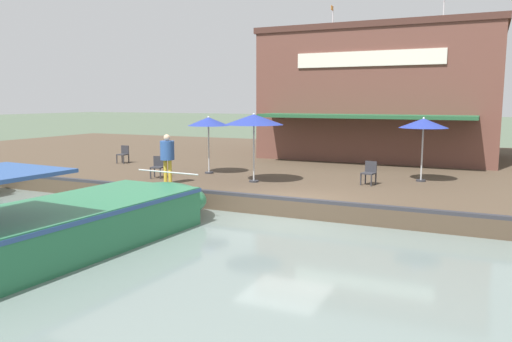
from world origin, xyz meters
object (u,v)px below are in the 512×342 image
Objects in this scene: patio_umbrella_far_corner at (423,123)px; motorboat_fourth_along at (83,220)px; waterfront_restaurant at (383,94)px; person_near_entrance at (167,152)px; patio_umbrella_mid_patio_left at (208,122)px; cafe_chair_facing_river at (124,153)px; cafe_chair_under_first_umbrella at (369,172)px; patio_umbrella_mid_patio_right at (254,120)px; cafe_chair_back_row_seat at (158,166)px.

motorboat_fourth_along is (10.31, -6.83, -2.10)m from patio_umbrella_far_corner.
waterfront_restaurant is 6.54× the size of person_near_entrance.
patio_umbrella_mid_patio_left is 5.92m from cafe_chair_facing_river.
patio_umbrella_mid_patio_right is at bearing -73.57° from cafe_chair_under_first_umbrella.
waterfront_restaurant is 13.66m from cafe_chair_back_row_seat.
motorboat_fourth_along is at bearing -33.51° from patio_umbrella_far_corner.
patio_umbrella_mid_patio_right is at bearing -13.08° from waterfront_restaurant.
waterfront_restaurant is 13.90× the size of cafe_chair_facing_river.
patio_umbrella_mid_patio_right is at bearing 65.05° from patio_umbrella_mid_patio_left.
patio_umbrella_mid_patio_right reaches higher than cafe_chair_under_first_umbrella.
person_near_entrance is at bearing 52.87° from cafe_chair_facing_river.
waterfront_restaurant reaches higher than person_near_entrance.
patio_umbrella_mid_patio_left is at bearing -114.95° from patio_umbrella_mid_patio_right.
patio_umbrella_mid_patio_left is at bearing 77.13° from cafe_chair_facing_river.
cafe_chair_back_row_seat is at bearing -69.95° from patio_umbrella_far_corner.
patio_umbrella_far_corner is at bearing 110.05° from cafe_chair_back_row_seat.
cafe_chair_facing_river is 6.89m from person_near_entrance.
patio_umbrella_mid_patio_right is at bearing 121.16° from person_near_entrance.
patio_umbrella_far_corner is 0.26× the size of motorboat_fourth_along.
patio_umbrella_mid_patio_right is 1.42× the size of person_near_entrance.
cafe_chair_back_row_seat is (3.47, -9.52, -1.70)m from patio_umbrella_far_corner.
patio_umbrella_mid_patio_left reaches higher than cafe_chair_back_row_seat.
person_near_entrance is (0.96, 1.14, 0.67)m from cafe_chair_back_row_seat.
cafe_chair_back_row_seat and cafe_chair_under_first_umbrella have the same top height.
patio_umbrella_mid_patio_left is 9.11m from motorboat_fourth_along.
cafe_chair_back_row_seat is at bearing -80.01° from patio_umbrella_mid_patio_right.
waterfront_restaurant is 14.02m from cafe_chair_facing_river.
patio_umbrella_mid_patio_left is (9.80, -5.21, -1.20)m from waterfront_restaurant.
patio_umbrella_mid_patio_left reaches higher than motorboat_fourth_along.
cafe_chair_facing_river is 0.09× the size of motorboat_fourth_along.
cafe_chair_under_first_umbrella is at bearing 106.43° from patio_umbrella_mid_patio_right.
motorboat_fourth_along is (8.75, 1.48, -2.08)m from patio_umbrella_mid_patio_left.
waterfront_restaurant is 11.16m from patio_umbrella_mid_patio_left.
patio_umbrella_mid_patio_right is at bearing 99.99° from cafe_chair_back_row_seat.
cafe_chair_back_row_seat is (11.71, -6.42, -2.88)m from waterfront_restaurant.
person_near_entrance is 0.19× the size of motorboat_fourth_along.
patio_umbrella_mid_patio_right is 3.02× the size of cafe_chair_facing_river.
patio_umbrella_mid_patio_left is 2.93m from patio_umbrella_mid_patio_right.
waterfront_restaurant is 10.35m from cafe_chair_under_first_umbrella.
cafe_chair_under_first_umbrella is at bearing 112.75° from person_near_entrance.
patio_umbrella_far_corner is 9.53m from person_near_entrance.
patio_umbrella_mid_patio_left is at bearing -28.02° from waterfront_restaurant.
cafe_chair_back_row_seat is 0.47× the size of person_near_entrance.
person_near_entrance is (1.64, -2.72, -1.18)m from patio_umbrella_mid_patio_right.
cafe_chair_under_first_umbrella is (9.83, 1.49, -2.88)m from waterfront_restaurant.
waterfront_restaurant is at bearing 166.92° from patio_umbrella_mid_patio_right.
motorboat_fourth_along is at bearing -8.83° from patio_umbrella_mid_patio_right.
person_near_entrance reaches higher than cafe_chair_back_row_seat.
cafe_chair_under_first_umbrella is (-1.19, 4.05, -1.85)m from patio_umbrella_mid_patio_right.
cafe_chair_facing_river is at bearing -88.78° from patio_umbrella_far_corner.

